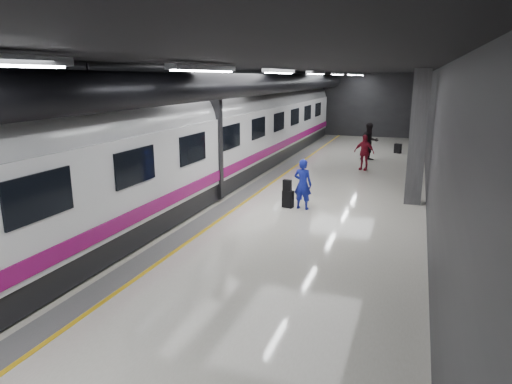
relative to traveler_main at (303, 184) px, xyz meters
The scene contains 9 objects.
ground 1.41m from the traveler_main, behind, with size 40.00×40.00×0.00m, color silver.
platform_hall 3.20m from the traveler_main, 146.44° to the left, with size 10.02×40.02×4.51m.
train 4.55m from the traveler_main, behind, with size 3.05×38.00×4.05m.
traveler_main is the anchor object (origin of this frame).
suitcase_main 0.73m from the traveler_main, behind, with size 0.35×0.22×0.58m, color black.
shoulder_bag 0.53m from the traveler_main, behind, with size 0.28×0.15×0.37m, color black.
traveler_far_a 10.09m from the traveler_main, 83.77° to the left, with size 0.94×0.73×1.94m, color black.
traveler_far_b 7.42m from the traveler_main, 81.23° to the left, with size 0.97×0.40×1.65m, color maroon.
suitcase_far 13.09m from the traveler_main, 79.31° to the left, with size 0.37×0.24×0.55m, color black.
Camera 1 is at (4.51, -14.15, 4.23)m, focal length 32.00 mm.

